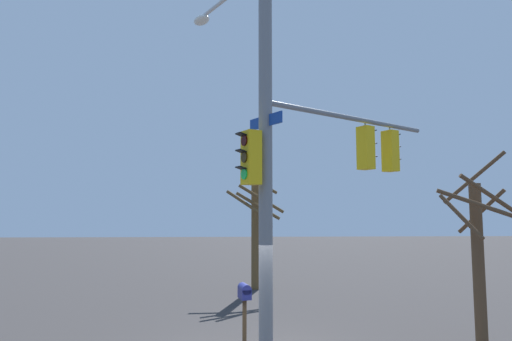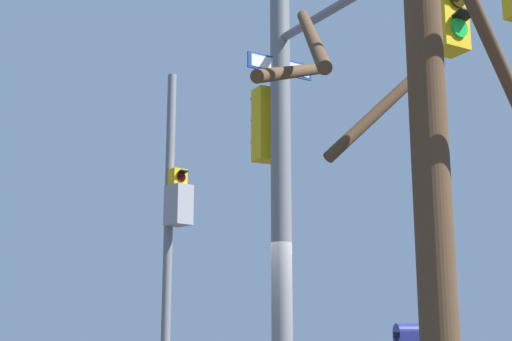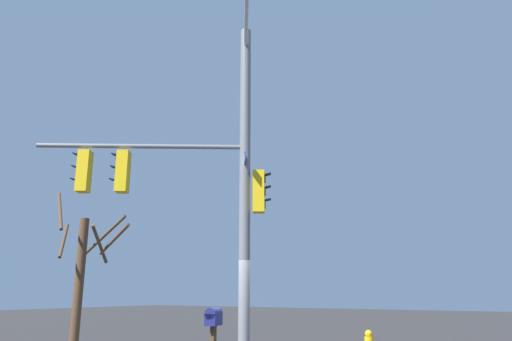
# 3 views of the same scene
# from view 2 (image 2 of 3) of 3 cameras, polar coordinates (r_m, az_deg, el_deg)

# --- Properties ---
(main_signal_pole_assembly) EXTENTS (6.53, 3.54, 8.95)m
(main_signal_pole_assembly) POSITION_cam_2_polar(r_m,az_deg,el_deg) (9.92, 5.37, 8.10)
(main_signal_pole_assembly) COLOR slate
(main_signal_pole_assembly) RESTS_ON ground
(secondary_pole_assembly) EXTENTS (0.75, 0.73, 7.40)m
(secondary_pole_assembly) POSITION_cam_2_polar(r_m,az_deg,el_deg) (16.95, -6.54, -3.31)
(secondary_pole_assembly) COLOR slate
(secondary_pole_assembly) RESTS_ON ground
(bare_tree_behind_pole) EXTENTS (2.24, 2.26, 4.66)m
(bare_tree_behind_pole) POSITION_cam_2_polar(r_m,az_deg,el_deg) (5.12, 13.21, -2.03)
(bare_tree_behind_pole) COLOR brown
(bare_tree_behind_pole) RESTS_ON ground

